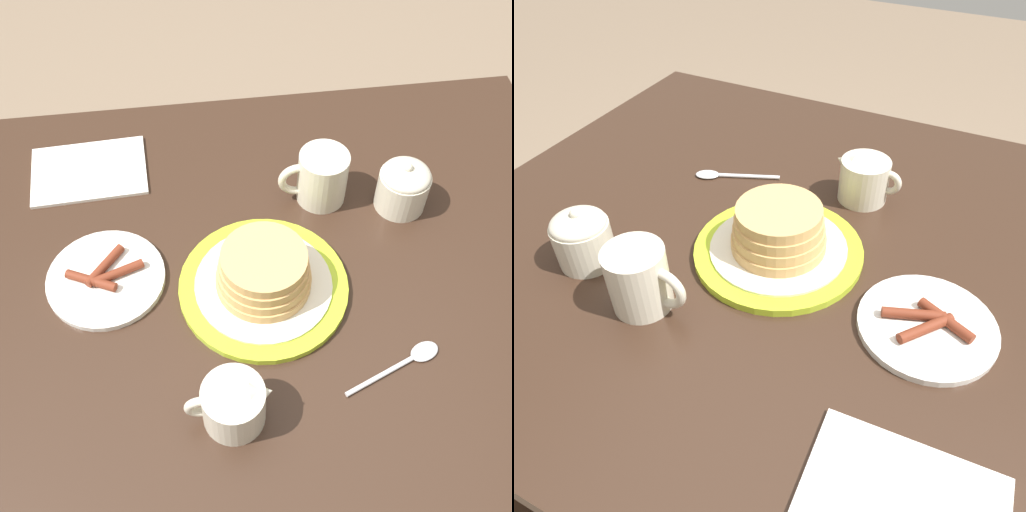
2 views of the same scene
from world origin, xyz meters
TOP-DOWN VIEW (x-y plane):
  - ground_plane at (0.00, 0.00)m, footprint 8.00×8.00m
  - dining_table at (0.00, 0.00)m, footprint 1.19×0.95m
  - pancake_plate at (-0.05, -0.04)m, footprint 0.25×0.25m
  - side_plate_bacon at (0.18, -0.09)m, footprint 0.18×0.18m
  - coffee_mug at (-0.17, -0.21)m, footprint 0.11×0.08m
  - creamer_pitcher at (0.01, 0.15)m, footprint 0.12×0.08m
  - sugar_bowl at (-0.30, -0.18)m, footprint 0.08×0.08m
  - napkin at (0.21, -0.32)m, footprint 0.20×0.14m
  - spoon at (-0.24, 0.10)m, footprint 0.15×0.07m

SIDE VIEW (x-z plane):
  - ground_plane at x=0.00m, z-range 0.00..0.00m
  - dining_table at x=0.00m, z-range 0.24..0.96m
  - napkin at x=0.21m, z-range 0.72..0.73m
  - spoon at x=-0.24m, z-range 0.72..0.73m
  - side_plate_bacon at x=0.18m, z-range 0.71..0.74m
  - pancake_plate at x=-0.05m, z-range 0.71..0.79m
  - creamer_pitcher at x=0.01m, z-range 0.72..0.80m
  - sugar_bowl at x=-0.30m, z-range 0.72..0.81m
  - coffee_mug at x=-0.17m, z-range 0.72..0.81m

